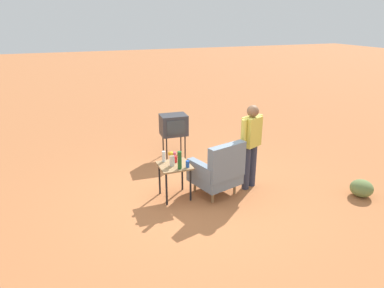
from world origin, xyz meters
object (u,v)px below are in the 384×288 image
soda_can_blue (188,164)px  tv_on_stand (174,125)px  bottle_wine_green (180,160)px  bottle_short_clear (164,156)px  person_standing (251,142)px  armchair (219,170)px  soda_can_red (175,159)px  side_table (174,170)px  flower_vase (172,158)px

soda_can_blue → tv_on_stand: bearing=-101.3°
bottle_wine_green → tv_on_stand: bearing=-105.2°
bottle_wine_green → bottle_short_clear: (0.17, -0.41, -0.06)m
bottle_short_clear → bottle_wine_green: bearing=112.3°
bottle_short_clear → tv_on_stand: bearing=-113.6°
person_standing → soda_can_blue: size_ratio=13.44×
tv_on_stand → person_standing: (-0.88, 2.00, 0.16)m
tv_on_stand → soda_can_blue: (0.41, 2.07, -0.07)m
armchair → soda_can_red: bearing=-22.0°
tv_on_stand → bottle_wine_green: (0.56, 2.08, 0.03)m
side_table → bottle_wine_green: bottle_wine_green is taller
side_table → person_standing: (-1.47, 0.12, 0.39)m
person_standing → soda_can_blue: person_standing is taller
person_standing → soda_can_blue: bearing=2.9°
bottle_wine_green → bottle_short_clear: bearing=-67.7°
tv_on_stand → soda_can_blue: 2.11m
flower_vase → soda_can_red: bearing=-130.9°
tv_on_stand → side_table: bearing=72.4°
soda_can_blue → flower_vase: bearing=-35.8°
side_table → flower_vase: (0.05, 0.02, 0.25)m
soda_can_blue → bottle_wine_green: bearing=4.3°
bottle_short_clear → flower_vase: flower_vase is taller
side_table → armchair: bearing=165.7°
person_standing → armchair: bearing=6.5°
tv_on_stand → soda_can_blue: bearing=78.7°
bottle_short_clear → armchair: bearing=156.0°
bottle_wine_green → person_standing: bearing=-176.9°
side_table → soda_can_blue: 0.31m
armchair → tv_on_stand: (0.19, -2.08, 0.28)m
person_standing → flower_vase: size_ratio=6.19×
tv_on_stand → flower_vase: tv_on_stand is taller
flower_vase → armchair: bearing=167.9°
bottle_short_clear → flower_vase: size_ratio=0.75×
bottle_short_clear → soda_can_red: 0.22m
soda_can_blue → side_table: bearing=-45.6°
bottle_wine_green → bottle_short_clear: bottle_wine_green is taller
side_table → flower_vase: bearing=22.9°
soda_can_red → bottle_wine_green: bearing=86.2°
side_table → soda_can_red: (-0.05, -0.10, 0.16)m
bottle_short_clear → flower_vase: 0.25m
bottle_wine_green → flower_vase: bearing=-65.5°
side_table → person_standing: 1.53m
armchair → flower_vase: bearing=-12.1°
bottle_wine_green → flower_vase: bottle_wine_green is taller
bottle_wine_green → flower_vase: size_ratio=1.21×
person_standing → bottle_short_clear: (1.61, -0.33, -0.19)m
soda_can_blue → soda_can_red: (0.13, -0.28, 0.00)m
side_table → flower_vase: 0.25m
bottle_short_clear → soda_can_red: bearing=148.7°
armchair → flower_vase: 0.90m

